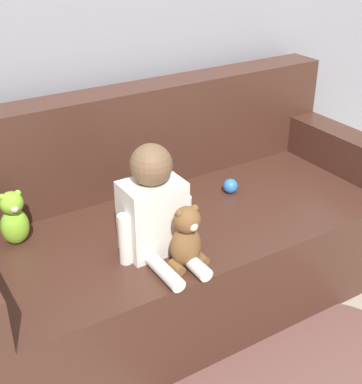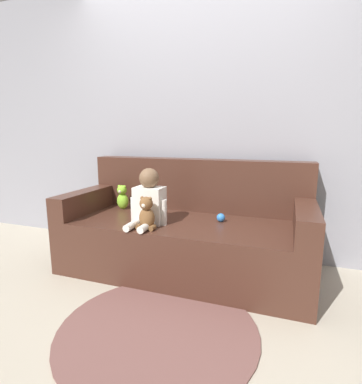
{
  "view_description": "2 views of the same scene",
  "coord_description": "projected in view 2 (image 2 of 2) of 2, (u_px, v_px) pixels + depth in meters",
  "views": [
    {
      "loc": [
        -1.06,
        -1.7,
        1.63
      ],
      "look_at": [
        -0.02,
        -0.04,
        0.58
      ],
      "focal_mm": 50.0,
      "sensor_mm": 36.0,
      "label": 1
    },
    {
      "loc": [
        0.79,
        -2.27,
        1.15
      ],
      "look_at": [
        0.02,
        -0.14,
        0.71
      ],
      "focal_mm": 28.0,
      "sensor_mm": 36.0,
      "label": 2
    }
  ],
  "objects": [
    {
      "name": "wall_back",
      "position": [
        203.0,
        118.0,
        2.82
      ],
      "size": [
        8.0,
        0.05,
        2.6
      ],
      "color": "#93939E",
      "rests_on": "ground_plane"
    },
    {
      "name": "plush_toy_side",
      "position": [
        122.0,
        197.0,
        2.83
      ],
      "size": [
        0.11,
        0.11,
        0.23
      ],
      "color": "#8CD133",
      "rests_on": "couch"
    },
    {
      "name": "floor_rug",
      "position": [
        158.0,
        329.0,
        1.78
      ],
      "size": [
        1.19,
        1.19,
        0.01
      ],
      "color": "brown",
      "rests_on": "ground_plane"
    },
    {
      "name": "ground_plane",
      "position": [
        184.0,
        270.0,
        2.58
      ],
      "size": [
        12.0,
        12.0,
        0.0
      ],
      "primitive_type": "plane",
      "color": "#B7AD99"
    },
    {
      "name": "toy_ball",
      "position": [
        221.0,
        218.0,
        2.43
      ],
      "size": [
        0.07,
        0.07,
        0.07
      ],
      "color": "#337FDB",
      "rests_on": "couch"
    },
    {
      "name": "couch",
      "position": [
        186.0,
        232.0,
        2.57
      ],
      "size": [
        2.03,
        0.89,
        0.93
      ],
      "color": "#47281E",
      "rests_on": "ground_plane"
    },
    {
      "name": "teddy_bear_brown",
      "position": [
        147.0,
        214.0,
        2.22
      ],
      "size": [
        0.15,
        0.11,
        0.25
      ],
      "color": "brown",
      "rests_on": "couch"
    },
    {
      "name": "person_baby",
      "position": [
        149.0,
        201.0,
        2.36
      ],
      "size": [
        0.31,
        0.37,
        0.44
      ],
      "color": "white",
      "rests_on": "couch"
    }
  ]
}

